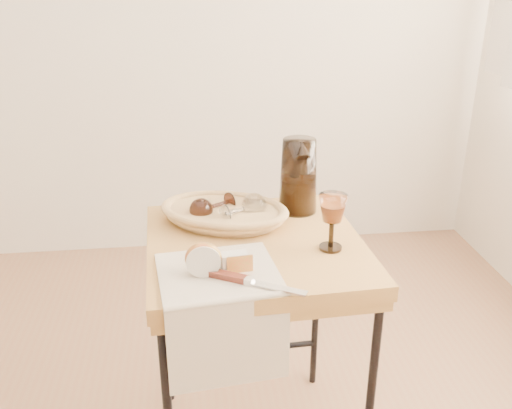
{
  "coord_description": "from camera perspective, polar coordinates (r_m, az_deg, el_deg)",
  "views": [
    {
      "loc": [
        0.24,
        -1.11,
        1.48
      ],
      "look_at": [
        0.4,
        0.27,
        0.89
      ],
      "focal_mm": 39.22,
      "sensor_mm": 36.0,
      "label": 1
    }
  ],
  "objects": [
    {
      "name": "side_table",
      "position": [
        1.78,
        -0.08,
        -14.78
      ],
      "size": [
        0.63,
        0.63,
        0.77
      ],
      "primitive_type": null,
      "rotation": [
        0.0,
        0.0,
        0.05
      ],
      "color": "brown",
      "rests_on": "floor"
    },
    {
      "name": "tea_towel",
      "position": [
        1.42,
        -3.88,
        -6.98
      ],
      "size": [
        0.33,
        0.3,
        0.01
      ],
      "primitive_type": "cube",
      "rotation": [
        0.0,
        0.0,
        0.12
      ],
      "color": "silver",
      "rests_on": "side_table"
    },
    {
      "name": "bread_basket",
      "position": [
        1.68,
        -3.25,
        -1.03
      ],
      "size": [
        0.41,
        0.35,
        0.05
      ],
      "primitive_type": null,
      "rotation": [
        0.0,
        0.0,
        -0.38
      ],
      "color": "#9C6D3A",
      "rests_on": "side_table"
    },
    {
      "name": "goblet_lying_a",
      "position": [
        1.69,
        -4.34,
        -0.15
      ],
      "size": [
        0.14,
        0.12,
        0.07
      ],
      "primitive_type": null,
      "rotation": [
        0.0,
        0.0,
        3.7
      ],
      "color": "#412117",
      "rests_on": "bread_basket"
    },
    {
      "name": "goblet_lying_b",
      "position": [
        1.66,
        -1.45,
        -0.43
      ],
      "size": [
        0.14,
        0.13,
        0.08
      ],
      "primitive_type": null,
      "rotation": [
        0.0,
        0.0,
        0.53
      ],
      "color": "white",
      "rests_on": "bread_basket"
    },
    {
      "name": "pitcher",
      "position": [
        1.73,
        4.35,
        2.95
      ],
      "size": [
        0.16,
        0.24,
        0.27
      ],
      "primitive_type": null,
      "rotation": [
        0.0,
        0.0,
        -0.01
      ],
      "color": "black",
      "rests_on": "side_table"
    },
    {
      "name": "wine_goblet",
      "position": [
        1.51,
        7.75,
        -1.8
      ],
      "size": [
        0.08,
        0.08,
        0.16
      ],
      "primitive_type": null,
      "rotation": [
        0.0,
        0.0,
        -0.01
      ],
      "color": "white",
      "rests_on": "side_table"
    },
    {
      "name": "apple_half",
      "position": [
        1.39,
        -5.4,
        -5.46
      ],
      "size": [
        0.09,
        0.05,
        0.08
      ],
      "primitive_type": "ellipsoid",
      "rotation": [
        0.0,
        0.0,
        -0.01
      ],
      "color": "red",
      "rests_on": "tea_towel"
    },
    {
      "name": "apple_wedge",
      "position": [
        1.41,
        -2.21,
        -5.8
      ],
      "size": [
        0.07,
        0.04,
        0.04
      ],
      "primitive_type": "cube",
      "rotation": [
        0.0,
        0.0,
        0.11
      ],
      "color": "beige",
      "rests_on": "tea_towel"
    },
    {
      "name": "table_knife",
      "position": [
        1.36,
        -0.33,
        -7.79
      ],
      "size": [
        0.23,
        0.14,
        0.02
      ],
      "primitive_type": null,
      "rotation": [
        0.0,
        0.0,
        -0.51
      ],
      "color": "silver",
      "rests_on": "tea_towel"
    }
  ]
}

